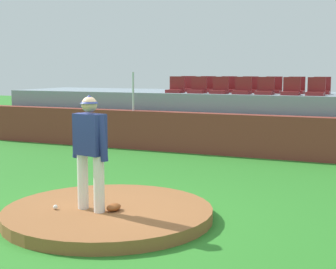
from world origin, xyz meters
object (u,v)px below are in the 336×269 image
object	(u,v)px
stadium_chair_1	(198,88)
stadium_chair_6	(316,90)
stadium_chair_7	(187,87)
stadium_chair_3	(243,89)
stadium_chair_0	(176,88)
pitcher	(90,144)
stadium_chair_5	(291,89)
stadium_chair_8	(207,87)
stadium_chair_2	(220,88)
stadium_chair_12	(296,88)
stadium_chair_4	(265,89)
baseball	(55,207)
stadium_chair_9	(228,87)
fielding_glove	(114,207)
stadium_chair_10	(250,88)
stadium_chair_13	(322,89)
stadium_chair_11	(273,88)

from	to	relation	value
stadium_chair_1	stadium_chair_6	distance (m)	3.46
stadium_chair_7	stadium_chair_3	bearing A→B (deg)	156.12
stadium_chair_0	pitcher	bearing A→B (deg)	103.69
stadium_chair_5	stadium_chair_8	world-z (taller)	same
stadium_chair_2	stadium_chair_12	xyz separation A→B (m)	(2.07, 0.90, 0.00)
stadium_chair_4	stadium_chair_1	bearing A→B (deg)	-0.53
stadium_chair_1	stadium_chair_4	bearing A→B (deg)	179.47
baseball	stadium_chair_9	xyz separation A→B (m)	(0.02, 8.97, 1.59)
fielding_glove	stadium_chair_1	size ratio (longest dim) A/B	0.60
baseball	stadium_chair_10	distance (m)	9.15
stadium_chair_5	stadium_chair_9	size ratio (longest dim) A/B	1.00
stadium_chair_4	stadium_chair_8	size ratio (longest dim) A/B	1.00
stadium_chair_8	stadium_chair_10	size ratio (longest dim) A/B	1.00
stadium_chair_4	fielding_glove	bearing A→B (deg)	86.22
stadium_chair_10	stadium_chair_13	size ratio (longest dim) A/B	1.00
stadium_chair_9	stadium_chair_12	xyz separation A→B (m)	(2.08, 0.02, 0.00)
stadium_chair_1	stadium_chair_6	xyz separation A→B (m)	(3.46, -0.00, 0.00)
stadium_chair_6	stadium_chair_10	world-z (taller)	same
stadium_chair_2	stadium_chair_5	size ratio (longest dim) A/B	1.00
pitcher	stadium_chair_3	xyz separation A→B (m)	(0.19, 7.89, 0.58)
stadium_chair_9	stadium_chair_13	size ratio (longest dim) A/B	1.00
stadium_chair_3	stadium_chair_7	xyz separation A→B (m)	(-2.10, 0.93, 0.00)
baseball	fielding_glove	size ratio (longest dim) A/B	0.25
pitcher	stadium_chair_13	bearing A→B (deg)	88.70
stadium_chair_11	stadium_chair_12	world-z (taller)	same
stadium_chair_2	stadium_chair_4	size ratio (longest dim) A/B	1.00
fielding_glove	stadium_chair_13	bearing A→B (deg)	162.45
baseball	stadium_chair_3	size ratio (longest dim) A/B	0.15
stadium_chair_12	stadium_chair_5	bearing A→B (deg)	91.38
baseball	stadium_chair_1	size ratio (longest dim) A/B	0.15
stadium_chair_2	stadium_chair_8	world-z (taller)	same
stadium_chair_8	stadium_chair_9	size ratio (longest dim) A/B	1.00
stadium_chair_12	fielding_glove	bearing A→B (deg)	81.92
pitcher	stadium_chair_12	world-z (taller)	stadium_chair_12
stadium_chair_8	stadium_chair_7	bearing A→B (deg)	-3.36
stadium_chair_0	stadium_chair_4	bearing A→B (deg)	179.74
stadium_chair_1	baseball	bearing A→B (deg)	94.73
stadium_chair_3	stadium_chair_7	size ratio (longest dim) A/B	1.00
stadium_chair_6	stadium_chair_3	bearing A→B (deg)	0.59
stadium_chair_4	stadium_chair_13	world-z (taller)	same
pitcher	stadium_chair_10	xyz separation A→B (m)	(0.15, 8.79, 0.58)
stadium_chair_1	stadium_chair_2	xyz separation A→B (m)	(0.70, -0.02, 0.00)
stadium_chair_12	stadium_chair_6	bearing A→B (deg)	127.96
stadium_chair_2	stadium_chair_3	bearing A→B (deg)	179.85
pitcher	stadium_chair_7	distance (m)	9.05
stadium_chair_6	stadium_chair_12	world-z (taller)	same
stadium_chair_11	stadium_chair_6	bearing A→B (deg)	147.06
stadium_chair_12	stadium_chair_10	bearing A→B (deg)	0.06
baseball	stadium_chair_3	distance (m)	8.27
stadium_chair_7	pitcher	bearing A→B (deg)	102.24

